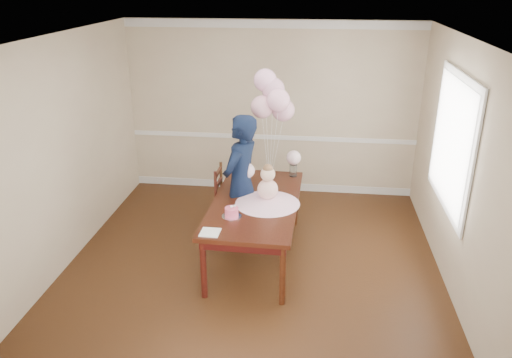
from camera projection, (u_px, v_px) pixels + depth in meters
name	position (u px, v px, depth m)	size (l,w,h in m)	color
floor	(251.00, 271.00, 5.99)	(4.50, 5.00, 0.00)	black
ceiling	(250.00, 40.00, 4.96)	(4.50, 5.00, 0.02)	white
wall_back	(272.00, 109.00, 7.77)	(4.50, 0.02, 2.70)	tan
wall_front	(200.00, 305.00, 3.18)	(4.50, 0.02, 2.70)	tan
wall_left	(57.00, 158.00, 5.72)	(0.02, 5.00, 2.70)	tan
wall_right	(463.00, 175.00, 5.23)	(0.02, 5.00, 2.70)	tan
chair_rail_trim	(271.00, 137.00, 7.93)	(4.50, 0.02, 0.07)	silver
crown_molding	(273.00, 24.00, 7.27)	(4.50, 0.02, 0.12)	silver
baseboard_trim	(271.00, 186.00, 8.25)	(4.50, 0.02, 0.12)	silver
window_frame	(453.00, 142.00, 5.61)	(0.02, 1.66, 1.56)	white
window_blinds	(451.00, 142.00, 5.61)	(0.01, 1.50, 1.40)	white
dining_table_top	(255.00, 203.00, 6.04)	(1.02, 2.04, 0.05)	black
table_apron	(255.00, 208.00, 6.07)	(0.92, 1.94, 0.10)	black
table_leg_fl	(204.00, 269.00, 5.38)	(0.07, 0.07, 0.71)	black
table_leg_fr	(283.00, 275.00, 5.27)	(0.07, 0.07, 0.71)	black
table_leg_bl	(235.00, 198.00, 7.10)	(0.07, 0.07, 0.71)	black
table_leg_br	(296.00, 201.00, 6.98)	(0.07, 0.07, 0.71)	black
baby_skirt	(268.00, 200.00, 5.94)	(0.78, 0.78, 0.10)	#FFBBD9
baby_torso	(268.00, 189.00, 5.89)	(0.24, 0.24, 0.24)	#FA9EBD
baby_head	(268.00, 174.00, 5.82)	(0.17, 0.17, 0.17)	beige
baby_hair	(268.00, 169.00, 5.79)	(0.12, 0.12, 0.12)	brown
cake_platter	(232.00, 216.00, 5.63)	(0.22, 0.22, 0.01)	silver
birthday_cake	(232.00, 212.00, 5.61)	(0.15, 0.15, 0.10)	#F14C72
cake_flower_a	(231.00, 207.00, 5.59)	(0.03, 0.03, 0.03)	white
cake_flower_b	(234.00, 206.00, 5.60)	(0.03, 0.03, 0.03)	silver
rose_vase_near	(247.00, 184.00, 6.30)	(0.10, 0.10, 0.16)	silver
roses_near	(247.00, 171.00, 6.23)	(0.19, 0.19, 0.19)	silver
rose_vase_far	(293.00, 170.00, 6.74)	(0.10, 0.10, 0.16)	silver
roses_far	(294.00, 158.00, 6.67)	(0.19, 0.19, 0.19)	#FAD1D9
napkin	(210.00, 232.00, 5.28)	(0.20, 0.20, 0.01)	white
balloon_weight	(269.00, 183.00, 6.52)	(0.04, 0.04, 0.02)	silver
balloon_a	(262.00, 107.00, 6.15)	(0.29, 0.29, 0.29)	#E8A4B2
balloon_b	(278.00, 100.00, 6.04)	(0.29, 0.29, 0.29)	#FFB4D2
balloon_c	(273.00, 89.00, 6.15)	(0.29, 0.29, 0.29)	#DD9CBB
balloon_d	(265.00, 80.00, 6.14)	(0.29, 0.29, 0.29)	#F8AFD5
balloon_e	(283.00, 110.00, 6.21)	(0.29, 0.29, 0.29)	#DA9AB1
balloon_ribbon_a	(266.00, 152.00, 6.37)	(0.00, 0.00, 0.86)	white
balloon_ribbon_b	(274.00, 149.00, 6.31)	(0.00, 0.00, 0.96)	white
balloon_ribbon_c	(271.00, 143.00, 6.37)	(0.00, 0.00, 1.06)	white
balloon_ribbon_d	(267.00, 139.00, 6.36)	(0.00, 0.00, 1.16)	white
balloon_ribbon_e	(276.00, 153.00, 6.40)	(0.00, 0.00, 0.81)	white
dining_chair_seat	(233.00, 206.00, 6.67)	(0.42, 0.42, 0.05)	#3E2011
chair_leg_fl	(218.00, 226.00, 6.62)	(0.04, 0.04, 0.41)	#38160F
chair_leg_fr	(244.00, 228.00, 6.57)	(0.04, 0.04, 0.41)	#341E0E
chair_leg_bl	(224.00, 214.00, 6.94)	(0.04, 0.04, 0.41)	#3B1C10
chair_leg_br	(248.00, 216.00, 6.89)	(0.04, 0.04, 0.41)	#3B1F10
chair_back_post_l	(216.00, 191.00, 6.43)	(0.04, 0.04, 0.54)	#3B1510
chair_back_post_r	(221.00, 181.00, 6.75)	(0.04, 0.04, 0.54)	#3B2210
chair_slat_low	(219.00, 194.00, 6.63)	(0.03, 0.38, 0.05)	#35190E
chair_slat_mid	(218.00, 183.00, 6.57)	(0.03, 0.38, 0.05)	#37150F
chair_slat_top	(218.00, 172.00, 6.51)	(0.03, 0.38, 0.05)	#36190E
woman	(241.00, 183.00, 6.23)	(0.64, 0.43, 1.77)	black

